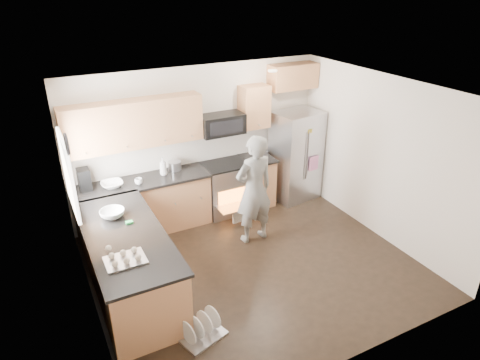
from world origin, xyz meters
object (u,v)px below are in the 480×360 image
refrigerator (296,156)px  dish_rack (201,330)px  person (254,190)px  stove_range (225,177)px

refrigerator → dish_rack: 3.99m
refrigerator → person: bearing=-153.8°
refrigerator → person: size_ratio=0.95×
refrigerator → dish_rack: size_ratio=2.75×
stove_range → dish_rack: bearing=-121.1°
stove_range → dish_rack: stove_range is taller
person → dish_rack: size_ratio=2.88×
stove_range → refrigerator: size_ratio=1.06×
refrigerator → person: person is taller
stove_range → refrigerator: stove_range is taller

